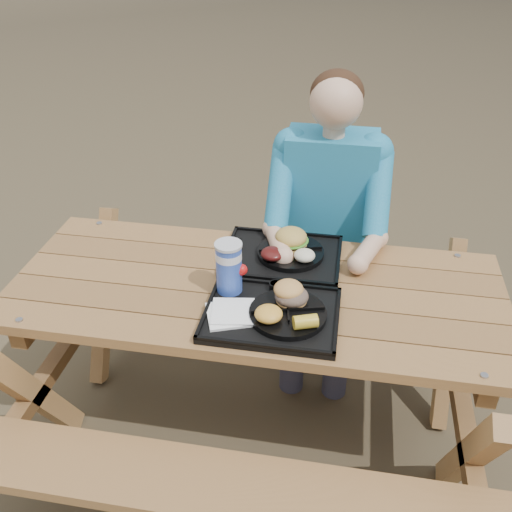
# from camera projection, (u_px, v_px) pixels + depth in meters

# --- Properties ---
(ground) EXTENTS (60.00, 60.00, 0.00)m
(ground) POSITION_uv_depth(u_px,v_px,m) (256.00, 425.00, 2.49)
(ground) COLOR #999999
(ground) RESTS_ON ground
(picnic_table) EXTENTS (1.80, 1.49, 0.75)m
(picnic_table) POSITION_uv_depth(u_px,v_px,m) (256.00, 362.00, 2.29)
(picnic_table) COLOR #999999
(picnic_table) RESTS_ON ground
(tray_near) EXTENTS (0.45, 0.35, 0.02)m
(tray_near) POSITION_uv_depth(u_px,v_px,m) (272.00, 316.00, 1.92)
(tray_near) COLOR black
(tray_near) RESTS_ON picnic_table
(tray_far) EXTENTS (0.45, 0.35, 0.02)m
(tray_far) POSITION_uv_depth(u_px,v_px,m) (282.00, 257.00, 2.23)
(tray_far) COLOR black
(tray_far) RESTS_ON picnic_table
(plate_near) EXTENTS (0.26, 0.26, 0.02)m
(plate_near) POSITION_uv_depth(u_px,v_px,m) (288.00, 314.00, 1.90)
(plate_near) COLOR black
(plate_near) RESTS_ON tray_near
(plate_far) EXTENTS (0.26, 0.26, 0.02)m
(plate_far) POSITION_uv_depth(u_px,v_px,m) (290.00, 252.00, 2.22)
(plate_far) COLOR black
(plate_far) RESTS_ON tray_far
(napkin_stack) EXTENTS (0.19, 0.19, 0.02)m
(napkin_stack) POSITION_uv_depth(u_px,v_px,m) (229.00, 314.00, 1.90)
(napkin_stack) COLOR white
(napkin_stack) RESTS_ON tray_near
(soda_cup) EXTENTS (0.09, 0.09, 0.18)m
(soda_cup) POSITION_uv_depth(u_px,v_px,m) (229.00, 268.00, 1.98)
(soda_cup) COLOR #1638A5
(soda_cup) RESTS_ON tray_near
(condiment_bbq) EXTENTS (0.05, 0.05, 0.03)m
(condiment_bbq) POSITION_uv_depth(u_px,v_px,m) (276.00, 286.00, 2.02)
(condiment_bbq) COLOR black
(condiment_bbq) RESTS_ON tray_near
(condiment_mustard) EXTENTS (0.05, 0.05, 0.03)m
(condiment_mustard) POSITION_uv_depth(u_px,v_px,m) (294.00, 291.00, 2.00)
(condiment_mustard) COLOR #FEAC1C
(condiment_mustard) RESTS_ON tray_near
(sandwich) EXTENTS (0.11, 0.11, 0.11)m
(sandwich) POSITION_uv_depth(u_px,v_px,m) (292.00, 288.00, 1.91)
(sandwich) COLOR #D19149
(sandwich) RESTS_ON plate_near
(mac_cheese) EXTENTS (0.09, 0.09, 0.05)m
(mac_cheese) POSITION_uv_depth(u_px,v_px,m) (269.00, 314.00, 1.85)
(mac_cheese) COLOR gold
(mac_cheese) RESTS_ON plate_near
(corn_cob) EXTENTS (0.10, 0.10, 0.05)m
(corn_cob) POSITION_uv_depth(u_px,v_px,m) (305.00, 322.00, 1.81)
(corn_cob) COLOR gold
(corn_cob) RESTS_ON plate_near
(cutlery_far) EXTENTS (0.05, 0.15, 0.01)m
(cutlery_far) POSITION_uv_depth(u_px,v_px,m) (238.00, 248.00, 2.26)
(cutlery_far) COLOR black
(cutlery_far) RESTS_ON tray_far
(burger) EXTENTS (0.13, 0.13, 0.11)m
(burger) POSITION_uv_depth(u_px,v_px,m) (291.00, 233.00, 2.21)
(burger) COLOR gold
(burger) RESTS_ON plate_far
(baked_beans) EXTENTS (0.09, 0.09, 0.04)m
(baked_beans) POSITION_uv_depth(u_px,v_px,m) (273.00, 254.00, 2.15)
(baked_beans) COLOR #480F0E
(baked_beans) RESTS_ON plate_far
(potato_salad) EXTENTS (0.08, 0.08, 0.04)m
(potato_salad) POSITION_uv_depth(u_px,v_px,m) (305.00, 255.00, 2.14)
(potato_salad) COLOR beige
(potato_salad) RESTS_ON plate_far
(diner) EXTENTS (0.48, 0.84, 1.28)m
(diner) POSITION_uv_depth(u_px,v_px,m) (326.00, 239.00, 2.58)
(diner) COLOR #1BA0BF
(diner) RESTS_ON ground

